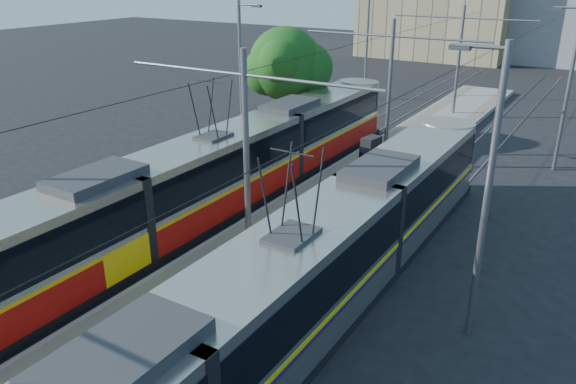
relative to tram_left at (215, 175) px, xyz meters
The scene contains 10 objects.
platform 7.37m from the tram_left, 59.99° to the left, with size 4.00×50.00×0.30m, color gray.
tactile_strip_left 6.74m from the tram_left, 70.97° to the left, with size 0.70×50.00×0.01m, color gray.
tactile_strip_right 8.14m from the tram_left, 50.99° to the left, with size 0.70×50.00×0.01m, color gray.
rails 7.40m from the tram_left, 59.99° to the left, with size 8.71×70.00×0.03m.
tram_left is the anchor object (origin of this frame).
tram_right 9.31m from the tram_left, 39.31° to the right, with size 2.43×27.82×5.50m.
catenary 5.69m from the tram_left, 43.27° to the left, with size 9.20×70.00×7.00m.
street_lamps 11.13m from the tram_left, 70.62° to the left, with size 15.18×38.22×8.00m.
shelter 7.26m from the tram_left, 54.57° to the left, with size 0.74×1.06×2.18m.
tree 11.28m from the tram_left, 105.08° to the left, with size 4.51×4.17×6.55m.
Camera 1 is at (10.09, -5.84, 9.53)m, focal length 35.00 mm.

